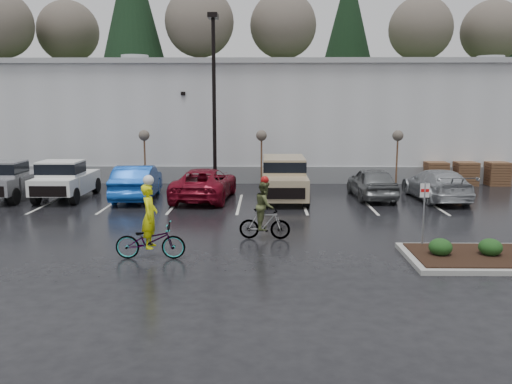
{
  "coord_description": "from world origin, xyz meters",
  "views": [
    {
      "loc": [
        -1.33,
        -16.94,
        4.76
      ],
      "look_at": [
        -1.66,
        3.69,
        1.3
      ],
      "focal_mm": 38.0,
      "sensor_mm": 36.0,
      "label": 1
    }
  ],
  "objects_px": {
    "pallet_stack_b": "(465,174)",
    "car_blue": "(137,182)",
    "car_far_silver": "(436,185)",
    "cyclist_hivis": "(150,233)",
    "sapling_west": "(144,138)",
    "sapling_mid": "(261,139)",
    "suv_tan": "(284,179)",
    "pallet_stack_a": "(436,173)",
    "cyclist_olive": "(265,216)",
    "pallet_stack_c": "(497,174)",
    "pickup_silver": "(12,179)",
    "car_red": "(205,184)",
    "pickup_white": "(68,178)",
    "sapling_east": "(398,139)",
    "fire_lane_sign": "(424,207)",
    "lamppost": "(214,83)",
    "car_grey": "(372,183)"
  },
  "relations": [
    {
      "from": "suv_tan",
      "to": "cyclist_olive",
      "type": "distance_m",
      "value": 7.68
    },
    {
      "from": "car_far_silver",
      "to": "fire_lane_sign",
      "type": "bearing_deg",
      "value": 66.07
    },
    {
      "from": "pickup_white",
      "to": "sapling_east",
      "type": "bearing_deg",
      "value": 11.47
    },
    {
      "from": "car_blue",
      "to": "car_red",
      "type": "xyz_separation_m",
      "value": [
        3.34,
        -0.06,
        -0.08
      ]
    },
    {
      "from": "car_red",
      "to": "car_grey",
      "type": "distance_m",
      "value": 8.29
    },
    {
      "from": "lamppost",
      "to": "cyclist_hivis",
      "type": "bearing_deg",
      "value": -93.58
    },
    {
      "from": "pallet_stack_a",
      "to": "pickup_white",
      "type": "xyz_separation_m",
      "value": [
        -19.59,
        -4.47,
        0.3
      ]
    },
    {
      "from": "pallet_stack_c",
      "to": "pickup_white",
      "type": "relative_size",
      "value": 0.26
    },
    {
      "from": "pallet_stack_c",
      "to": "car_grey",
      "type": "height_order",
      "value": "car_grey"
    },
    {
      "from": "car_grey",
      "to": "cyclist_hivis",
      "type": "height_order",
      "value": "cyclist_hivis"
    },
    {
      "from": "car_blue",
      "to": "suv_tan",
      "type": "xyz_separation_m",
      "value": [
        7.23,
        -0.19,
        0.18
      ]
    },
    {
      "from": "pickup_white",
      "to": "car_red",
      "type": "xyz_separation_m",
      "value": [
        6.83,
        -0.29,
        -0.21
      ]
    },
    {
      "from": "sapling_mid",
      "to": "pallet_stack_b",
      "type": "distance_m",
      "value": 11.92
    },
    {
      "from": "pallet_stack_a",
      "to": "car_red",
      "type": "xyz_separation_m",
      "value": [
        -12.77,
        -4.76,
        0.09
      ]
    },
    {
      "from": "car_red",
      "to": "suv_tan",
      "type": "distance_m",
      "value": 3.9
    },
    {
      "from": "sapling_mid",
      "to": "fire_lane_sign",
      "type": "height_order",
      "value": "sapling_mid"
    },
    {
      "from": "car_blue",
      "to": "suv_tan",
      "type": "distance_m",
      "value": 7.24
    },
    {
      "from": "pickup_white",
      "to": "lamppost",
      "type": "bearing_deg",
      "value": 19.19
    },
    {
      "from": "pallet_stack_b",
      "to": "pickup_white",
      "type": "bearing_deg",
      "value": -168.15
    },
    {
      "from": "sapling_east",
      "to": "pickup_silver",
      "type": "distance_m",
      "value": 20.26
    },
    {
      "from": "pallet_stack_b",
      "to": "car_blue",
      "type": "relative_size",
      "value": 0.26
    },
    {
      "from": "pallet_stack_c",
      "to": "cyclist_hivis",
      "type": "bearing_deg",
      "value": -138.36
    },
    {
      "from": "sapling_east",
      "to": "car_grey",
      "type": "distance_m",
      "value": 4.32
    },
    {
      "from": "car_far_silver",
      "to": "cyclist_olive",
      "type": "distance_m",
      "value": 11.44
    },
    {
      "from": "sapling_mid",
      "to": "pallet_stack_b",
      "type": "xyz_separation_m",
      "value": [
        11.7,
        1.0,
        -2.05
      ]
    },
    {
      "from": "sapling_mid",
      "to": "pickup_white",
      "type": "xyz_separation_m",
      "value": [
        -9.59,
        -3.47,
        -1.75
      ]
    },
    {
      "from": "pallet_stack_a",
      "to": "cyclist_olive",
      "type": "relative_size",
      "value": 0.61
    },
    {
      "from": "pallet_stack_a",
      "to": "car_grey",
      "type": "distance_m",
      "value": 6.21
    },
    {
      "from": "car_blue",
      "to": "pickup_white",
      "type": "bearing_deg",
      "value": -6.7
    },
    {
      "from": "sapling_west",
      "to": "cyclist_olive",
      "type": "xyz_separation_m",
      "value": [
        6.68,
        -11.5,
        -1.91
      ]
    },
    {
      "from": "sapling_west",
      "to": "fire_lane_sign",
      "type": "bearing_deg",
      "value": -47.33
    },
    {
      "from": "sapling_west",
      "to": "pallet_stack_b",
      "type": "height_order",
      "value": "sapling_west"
    },
    {
      "from": "sapling_west",
      "to": "car_blue",
      "type": "bearing_deg",
      "value": -83.95
    },
    {
      "from": "sapling_west",
      "to": "sapling_east",
      "type": "height_order",
      "value": "same"
    },
    {
      "from": "sapling_mid",
      "to": "sapling_west",
      "type": "bearing_deg",
      "value": 180.0
    },
    {
      "from": "car_red",
      "to": "cyclist_olive",
      "type": "height_order",
      "value": "cyclist_olive"
    },
    {
      "from": "fire_lane_sign",
      "to": "car_red",
      "type": "xyz_separation_m",
      "value": [
        -8.07,
        9.04,
        -0.64
      ]
    },
    {
      "from": "fire_lane_sign",
      "to": "cyclist_olive",
      "type": "relative_size",
      "value": 0.99
    },
    {
      "from": "fire_lane_sign",
      "to": "pickup_silver",
      "type": "distance_m",
      "value": 19.94
    },
    {
      "from": "sapling_mid",
      "to": "fire_lane_sign",
      "type": "distance_m",
      "value": 13.92
    },
    {
      "from": "pallet_stack_c",
      "to": "car_far_silver",
      "type": "distance_m",
      "value": 6.83
    },
    {
      "from": "sapling_west",
      "to": "car_far_silver",
      "type": "bearing_deg",
      "value": -13.87
    },
    {
      "from": "pallet_stack_b",
      "to": "cyclist_olive",
      "type": "height_order",
      "value": "cyclist_olive"
    },
    {
      "from": "pickup_silver",
      "to": "car_grey",
      "type": "bearing_deg",
      "value": 0.87
    },
    {
      "from": "pallet_stack_b",
      "to": "car_red",
      "type": "relative_size",
      "value": 0.24
    },
    {
      "from": "car_far_silver",
      "to": "cyclist_hivis",
      "type": "height_order",
      "value": "cyclist_hivis"
    },
    {
      "from": "car_blue",
      "to": "pallet_stack_c",
      "type": "bearing_deg",
      "value": -169.48
    },
    {
      "from": "pallet_stack_c",
      "to": "car_grey",
      "type": "bearing_deg",
      "value": -151.71
    },
    {
      "from": "sapling_mid",
      "to": "cyclist_hivis",
      "type": "bearing_deg",
      "value": -103.35
    },
    {
      "from": "pickup_silver",
      "to": "cyclist_olive",
      "type": "height_order",
      "value": "cyclist_olive"
    }
  ]
}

